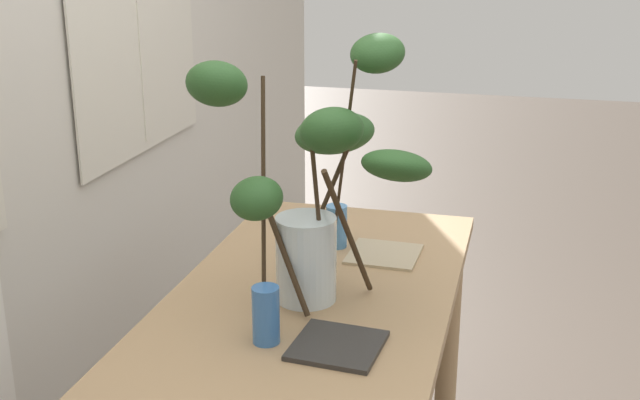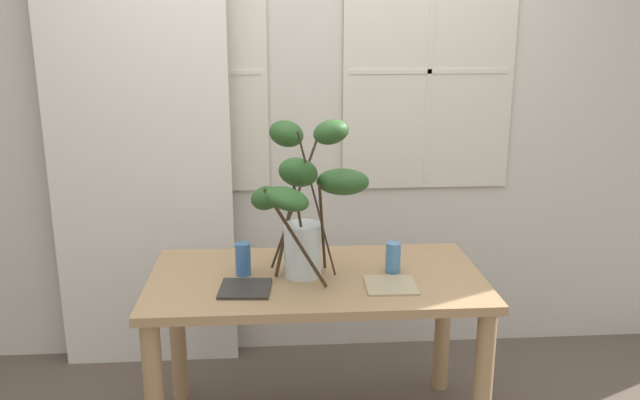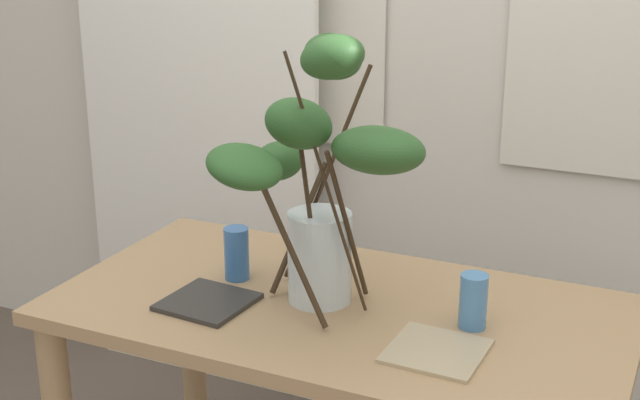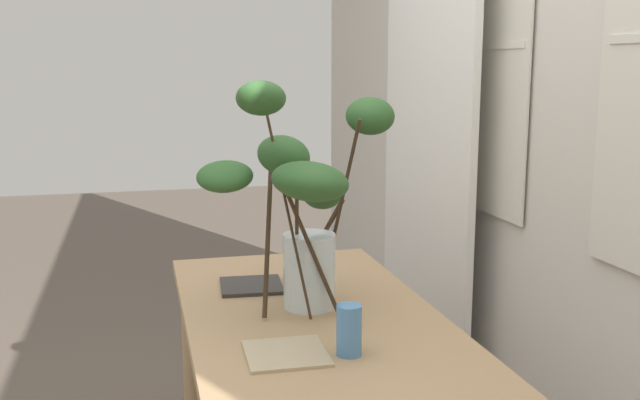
# 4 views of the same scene
# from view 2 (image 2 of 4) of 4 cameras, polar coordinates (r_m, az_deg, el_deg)

# --- Properties ---
(back_wall_with_windows) EXTENTS (5.72, 0.14, 2.89)m
(back_wall_with_windows) POSITION_cam_2_polar(r_m,az_deg,el_deg) (3.57, -1.31, 9.03)
(back_wall_with_windows) COLOR beige
(back_wall_with_windows) RESTS_ON ground
(curtain_sheer_side) EXTENTS (0.94, 0.03, 2.36)m
(curtain_sheer_side) POSITION_cam_2_polar(r_m,az_deg,el_deg) (3.50, -15.48, 3.92)
(curtain_sheer_side) COLOR white
(curtain_sheer_side) RESTS_ON ground
(dining_table) EXTENTS (1.45, 0.76, 0.77)m
(dining_table) POSITION_cam_2_polar(r_m,az_deg,el_deg) (2.92, -0.34, -8.99)
(dining_table) COLOR tan
(dining_table) RESTS_ON ground
(vase_with_branches) EXTENTS (0.55, 0.67, 0.73)m
(vase_with_branches) POSITION_cam_2_polar(r_m,az_deg,el_deg) (2.73, -1.17, 0.18)
(vase_with_branches) COLOR silver
(vase_with_branches) RESTS_ON dining_table
(drinking_glass_blue_left) EXTENTS (0.07, 0.07, 0.14)m
(drinking_glass_blue_left) POSITION_cam_2_polar(r_m,az_deg,el_deg) (2.87, -6.73, -5.13)
(drinking_glass_blue_left) COLOR #386BAD
(drinking_glass_blue_left) RESTS_ON dining_table
(drinking_glass_blue_right) EXTENTS (0.07, 0.07, 0.14)m
(drinking_glass_blue_right) POSITION_cam_2_polar(r_m,az_deg,el_deg) (2.90, 6.39, -5.01)
(drinking_glass_blue_right) COLOR #4C84BC
(drinking_glass_blue_right) RESTS_ON dining_table
(plate_square_left) EXTENTS (0.22, 0.22, 0.01)m
(plate_square_left) POSITION_cam_2_polar(r_m,az_deg,el_deg) (2.73, -6.55, -7.68)
(plate_square_left) COLOR #2D2B28
(plate_square_left) RESTS_ON dining_table
(plate_square_right) EXTENTS (0.22, 0.22, 0.01)m
(plate_square_right) POSITION_cam_2_polar(r_m,az_deg,el_deg) (2.77, 6.18, -7.40)
(plate_square_right) COLOR tan
(plate_square_right) RESTS_ON dining_table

